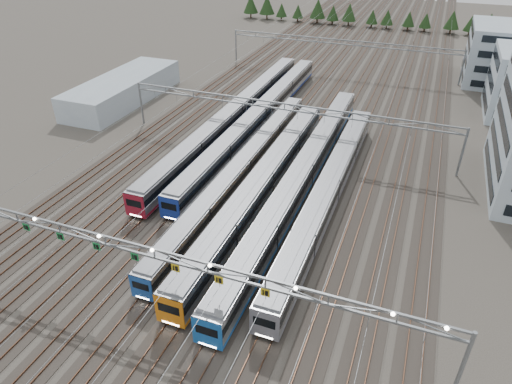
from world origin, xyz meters
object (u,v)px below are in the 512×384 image
(train_b, at_px, (259,117))
(gantry_far, at_px, (341,46))
(train_c, at_px, (242,168))
(train_e, at_px, (302,174))
(gantry_near, at_px, (153,256))
(gantry_mid, at_px, (284,112))
(train_d, at_px, (263,183))
(train_f, at_px, (328,190))
(train_a, at_px, (235,115))
(west_shed, at_px, (123,89))

(train_b, bearing_deg, gantry_far, 80.23)
(train_c, height_order, gantry_far, gantry_far)
(train_e, bearing_deg, gantry_far, 96.77)
(gantry_near, distance_m, gantry_far, 85.12)
(gantry_near, distance_m, gantry_mid, 40.12)
(gantry_mid, bearing_deg, train_c, -99.84)
(train_d, height_order, train_f, train_d)
(train_a, distance_m, train_e, 24.77)
(gantry_near, bearing_deg, train_a, 103.90)
(gantry_mid, bearing_deg, west_shed, 167.02)
(train_a, xyz_separation_m, train_f, (22.50, -19.85, -0.05))
(train_c, xyz_separation_m, west_shed, (-36.15, 21.81, 0.52))
(train_a, height_order, gantry_far, gantry_far)
(gantry_far, xyz_separation_m, west_shed, (-38.40, -36.15, -3.88))
(train_f, bearing_deg, train_b, 131.29)
(train_c, bearing_deg, train_f, -7.32)
(train_f, xyz_separation_m, gantry_mid, (-11.25, 14.70, 4.19))
(train_c, bearing_deg, gantry_near, -85.36)
(train_e, relative_size, gantry_near, 1.11)
(train_a, bearing_deg, west_shed, 172.24)
(gantry_mid, xyz_separation_m, gantry_far, (0.00, 45.00, 0.00))
(train_e, distance_m, gantry_mid, 14.27)
(west_shed, bearing_deg, train_e, -24.65)
(gantry_near, distance_m, west_shed, 62.37)
(train_b, height_order, gantry_mid, gantry_mid)
(train_c, bearing_deg, gantry_far, 87.78)
(train_a, relative_size, train_f, 1.28)
(train_f, bearing_deg, train_c, 172.68)
(train_a, bearing_deg, train_d, -57.92)
(train_a, relative_size, west_shed, 2.20)
(west_shed, bearing_deg, train_d, -31.83)
(train_e, relative_size, train_f, 1.22)
(train_e, distance_m, gantry_near, 29.45)
(train_e, bearing_deg, train_a, 136.60)
(train_f, distance_m, gantry_near, 28.24)
(train_c, distance_m, train_e, 9.07)
(train_a, xyz_separation_m, gantry_mid, (11.25, -5.15, 4.13))
(train_b, relative_size, train_f, 1.27)
(train_b, relative_size, train_c, 1.20)
(gantry_far, bearing_deg, train_b, -99.77)
(train_b, relative_size, gantry_far, 1.15)
(train_a, distance_m, gantry_far, 41.61)
(gantry_far, bearing_deg, west_shed, -136.73)
(train_a, bearing_deg, train_e, -43.40)
(train_d, bearing_deg, gantry_mid, 97.82)
(gantry_near, bearing_deg, gantry_far, 89.97)
(gantry_mid, bearing_deg, train_d, -82.18)
(train_e, height_order, train_f, train_e)
(train_d, height_order, west_shed, west_shed)
(train_c, relative_size, train_e, 0.87)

